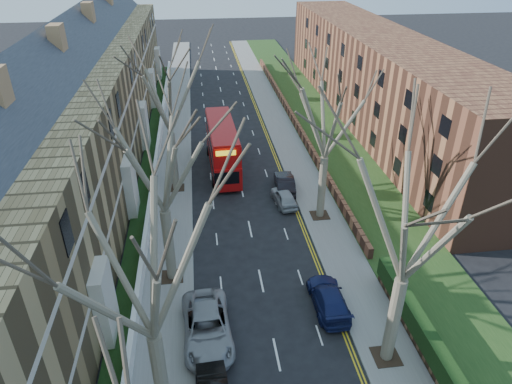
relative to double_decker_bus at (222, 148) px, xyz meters
name	(u,v)px	position (x,y,z in m)	size (l,w,h in m)	color
pavement_left	(176,140)	(-4.67, 7.50, -2.09)	(3.00, 102.00, 0.12)	slate
pavement_right	(284,134)	(7.33, 7.50, -2.09)	(3.00, 102.00, 0.12)	slate
terrace_left	(78,122)	(-12.31, -0.50, 3.38)	(9.70, 78.00, 13.60)	olive
flats_right	(376,77)	(18.79, 11.50, 2.83)	(13.97, 54.00, 10.00)	brown
front_wall_left	(155,169)	(-6.32, -0.50, -1.53)	(0.30, 78.00, 1.00)	white
grass_verge_right	(323,132)	(11.83, 7.50, -2.00)	(6.00, 102.00, 0.06)	#1D3C15
tree_left_mid	(141,254)	(-4.37, -25.50, 7.41)	(10.50, 10.50, 14.71)	#6D5F4E
tree_left_far	(158,149)	(-4.37, -15.50, 7.09)	(10.15, 10.15, 14.22)	#6D5F4E
tree_left_dist	(166,82)	(-4.37, -3.50, 7.41)	(10.50, 10.50, 14.71)	#6D5F4E
tree_right_mid	(417,204)	(7.03, -23.50, 7.41)	(10.50, 10.50, 14.71)	#6D5F4E
tree_right_far	(329,105)	(7.03, -9.50, 7.09)	(10.15, 10.15, 14.22)	#6D5F4E
double_decker_bus	(222,148)	(0.00, 0.00, 0.00)	(2.89, 10.49, 4.38)	#A10B0B
car_left_far	(207,327)	(-2.28, -20.83, -1.35)	(2.64, 5.72, 1.59)	gray
car_right_near	(329,298)	(5.00, -19.36, -1.48)	(1.89, 4.65, 1.35)	#161D4D
car_right_mid	(284,197)	(4.56, -7.17, -1.51)	(1.52, 3.77, 1.29)	#979BA0
car_right_far	(285,183)	(5.03, -4.88, -1.43)	(1.53, 4.38, 1.44)	black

